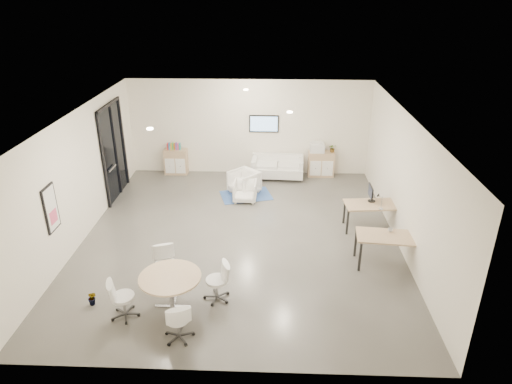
{
  "coord_description": "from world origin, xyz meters",
  "views": [
    {
      "loc": [
        0.81,
        -10.24,
        5.96
      ],
      "look_at": [
        0.4,
        0.4,
        1.11
      ],
      "focal_mm": 32.0,
      "sensor_mm": 36.0,
      "label": 1
    }
  ],
  "objects_px": {
    "sideboard_left": "(176,162)",
    "desk_rear": "(372,206)",
    "round_table": "(170,280)",
    "armchair_left": "(244,181)",
    "desk_front": "(388,239)",
    "armchair_right": "(245,190)",
    "loveseat": "(278,168)",
    "sideboard_right": "(321,164)"
  },
  "relations": [
    {
      "from": "sideboard_left",
      "to": "desk_rear",
      "type": "distance_m",
      "value": 7.0
    },
    {
      "from": "armchair_left",
      "to": "sideboard_right",
      "type": "bearing_deg",
      "value": 74.14
    },
    {
      "from": "desk_rear",
      "to": "round_table",
      "type": "bearing_deg",
      "value": -148.54
    },
    {
      "from": "sideboard_left",
      "to": "sideboard_right",
      "type": "height_order",
      "value": "sideboard_left"
    },
    {
      "from": "loveseat",
      "to": "armchair_right",
      "type": "bearing_deg",
      "value": -114.57
    },
    {
      "from": "sideboard_left",
      "to": "desk_front",
      "type": "xyz_separation_m",
      "value": [
        5.98,
        -5.37,
        0.24
      ]
    },
    {
      "from": "armchair_left",
      "to": "armchair_right",
      "type": "distance_m",
      "value": 0.57
    },
    {
      "from": "armchair_right",
      "to": "round_table",
      "type": "distance_m",
      "value": 5.2
    },
    {
      "from": "loveseat",
      "to": "armchair_left",
      "type": "relative_size",
      "value": 2.18
    },
    {
      "from": "armchair_left",
      "to": "desk_rear",
      "type": "distance_m",
      "value": 4.14
    },
    {
      "from": "armchair_right",
      "to": "desk_rear",
      "type": "distance_m",
      "value": 3.82
    },
    {
      "from": "sideboard_right",
      "to": "desk_rear",
      "type": "distance_m",
      "value": 3.83
    },
    {
      "from": "sideboard_left",
      "to": "desk_rear",
      "type": "xyz_separation_m",
      "value": [
        5.94,
        -3.7,
        0.23
      ]
    },
    {
      "from": "sideboard_left",
      "to": "armchair_right",
      "type": "relative_size",
      "value": 1.26
    },
    {
      "from": "armchair_right",
      "to": "desk_rear",
      "type": "bearing_deg",
      "value": -23.11
    },
    {
      "from": "loveseat",
      "to": "armchair_left",
      "type": "height_order",
      "value": "armchair_left"
    },
    {
      "from": "round_table",
      "to": "desk_front",
      "type": "bearing_deg",
      "value": 20.8
    },
    {
      "from": "loveseat",
      "to": "desk_rear",
      "type": "bearing_deg",
      "value": -51.77
    },
    {
      "from": "armchair_right",
      "to": "round_table",
      "type": "height_order",
      "value": "round_table"
    },
    {
      "from": "loveseat",
      "to": "round_table",
      "type": "relative_size",
      "value": 1.42
    },
    {
      "from": "sideboard_left",
      "to": "loveseat",
      "type": "xyz_separation_m",
      "value": [
        3.47,
        -0.2,
        -0.09
      ]
    },
    {
      "from": "sideboard_right",
      "to": "armchair_left",
      "type": "bearing_deg",
      "value": -149.03
    },
    {
      "from": "armchair_left",
      "to": "desk_front",
      "type": "relative_size",
      "value": 0.54
    },
    {
      "from": "sideboard_right",
      "to": "round_table",
      "type": "relative_size",
      "value": 0.7
    },
    {
      "from": "desk_front",
      "to": "round_table",
      "type": "distance_m",
      "value": 4.98
    },
    {
      "from": "sideboard_left",
      "to": "armchair_right",
      "type": "height_order",
      "value": "sideboard_left"
    },
    {
      "from": "sideboard_left",
      "to": "round_table",
      "type": "height_order",
      "value": "sideboard_left"
    },
    {
      "from": "sideboard_right",
      "to": "round_table",
      "type": "distance_m",
      "value": 8.0
    },
    {
      "from": "armchair_left",
      "to": "desk_front",
      "type": "distance_m",
      "value": 5.25
    },
    {
      "from": "sideboard_right",
      "to": "armchair_left",
      "type": "xyz_separation_m",
      "value": [
        -2.52,
        -1.51,
        -0.03
      ]
    },
    {
      "from": "round_table",
      "to": "sideboard_left",
      "type": "bearing_deg",
      "value": 100.54
    },
    {
      "from": "desk_rear",
      "to": "desk_front",
      "type": "distance_m",
      "value": 1.67
    },
    {
      "from": "armchair_left",
      "to": "armchair_right",
      "type": "bearing_deg",
      "value": -40.46
    },
    {
      "from": "desk_front",
      "to": "sideboard_left",
      "type": "bearing_deg",
      "value": 143.5
    },
    {
      "from": "sideboard_left",
      "to": "round_table",
      "type": "relative_size",
      "value": 0.71
    },
    {
      "from": "armchair_left",
      "to": "desk_rear",
      "type": "bearing_deg",
      "value": 11.27
    },
    {
      "from": "armchair_right",
      "to": "armchair_left",
      "type": "bearing_deg",
      "value": 98.44
    },
    {
      "from": "loveseat",
      "to": "round_table",
      "type": "xyz_separation_m",
      "value": [
        -2.15,
        -6.94,
        0.32
      ]
    },
    {
      "from": "round_table",
      "to": "armchair_left",
      "type": "bearing_deg",
      "value": 78.94
    },
    {
      "from": "armchair_right",
      "to": "desk_front",
      "type": "xyz_separation_m",
      "value": [
        3.49,
        -3.29,
        0.33
      ]
    },
    {
      "from": "desk_rear",
      "to": "desk_front",
      "type": "relative_size",
      "value": 0.99
    },
    {
      "from": "sideboard_right",
      "to": "armchair_right",
      "type": "xyz_separation_m",
      "value": [
        -2.46,
        -2.07,
        -0.08
      ]
    }
  ]
}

